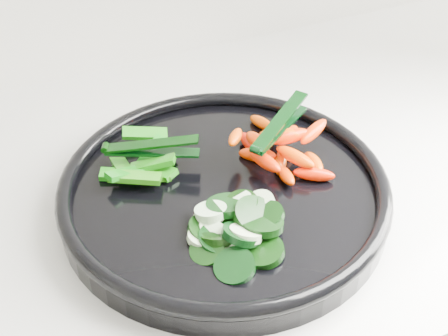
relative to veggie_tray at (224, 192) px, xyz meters
name	(u,v)px	position (x,y,z in m)	size (l,w,h in m)	color
counter	(393,311)	(0.38, 0.06, -0.48)	(2.02, 0.62, 0.93)	white
veggie_tray	(224,192)	(0.00, 0.00, 0.00)	(0.45, 0.45, 0.04)	black
cucumber_pile	(233,228)	(-0.02, -0.07, 0.01)	(0.12, 0.13, 0.04)	black
carrot_pile	(279,148)	(0.08, 0.02, 0.02)	(0.13, 0.16, 0.06)	#FD4800
pepper_pile	(143,164)	(-0.07, 0.07, 0.01)	(0.10, 0.11, 0.03)	#1F710A
tong_carrot	(278,126)	(0.08, 0.02, 0.05)	(0.10, 0.07, 0.02)	black
tong_pepper	(149,148)	(-0.06, 0.08, 0.03)	(0.11, 0.06, 0.02)	black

